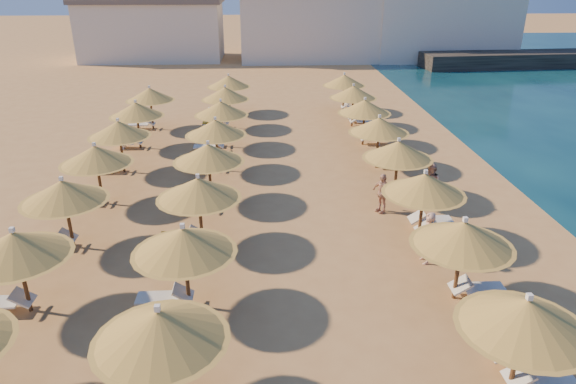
{
  "coord_description": "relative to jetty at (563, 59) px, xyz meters",
  "views": [
    {
      "loc": [
        -1.57,
        -14.13,
        9.12
      ],
      "look_at": [
        -0.65,
        4.0,
        1.3
      ],
      "focal_mm": 32.0,
      "sensor_mm": 36.0,
      "label": 1
    }
  ],
  "objects": [
    {
      "name": "ground",
      "position": [
        -29.9,
        -39.04,
        -0.75
      ],
      "size": [
        220.0,
        220.0,
        0.0
      ],
      "primitive_type": "plane",
      "color": "tan",
      "rests_on": "ground"
    },
    {
      "name": "jetty",
      "position": [
        0.0,
        0.0,
        0.0
      ],
      "size": [
        30.21,
        6.21,
        1.5
      ],
      "primitive_type": "cube",
      "rotation": [
        0.0,
        0.0,
        0.07
      ],
      "color": "black",
      "rests_on": "ground"
    },
    {
      "name": "hotel_blocks",
      "position": [
        -25.83,
        5.91,
        2.95
      ],
      "size": [
        47.54,
        9.87,
        8.1
      ],
      "color": "silver",
      "rests_on": "ground"
    },
    {
      "name": "parasol_row_east",
      "position": [
        -25.78,
        -34.75,
        1.4
      ],
      "size": [
        3.01,
        36.92,
        2.73
      ],
      "color": "brown",
      "rests_on": "ground"
    },
    {
      "name": "parasol_row_west",
      "position": [
        -33.75,
        -34.75,
        1.4
      ],
      "size": [
        3.01,
        36.92,
        2.73
      ],
      "color": "brown",
      "rests_on": "ground"
    },
    {
      "name": "parasol_row_inland",
      "position": [
        -38.36,
        -32.87,
        1.4
      ],
      "size": [
        3.01,
        25.62,
        2.73
      ],
      "color": "brown",
      "rests_on": "ground"
    },
    {
      "name": "loungers",
      "position": [
        -31.61,
        -34.53,
        -0.41
      ],
      "size": [
        15.63,
        34.55,
        0.66
      ],
      "color": "white",
      "rests_on": "ground"
    },
    {
      "name": "beachgoer_a",
      "position": [
        -26.05,
        -38.29,
        0.17
      ],
      "size": [
        0.48,
        0.7,
        1.85
      ],
      "primitive_type": "imported",
      "rotation": [
        0.0,
        0.0,
        -1.51
      ],
      "color": "tan",
      "rests_on": "ground"
    },
    {
      "name": "beachgoer_c",
      "position": [
        -26.69,
        -34.27,
        0.09
      ],
      "size": [
        0.87,
        1.05,
        1.68
      ],
      "primitive_type": "imported",
      "rotation": [
        0.0,
        0.0,
        -1.0
      ],
      "color": "tan",
      "rests_on": "ground"
    },
    {
      "name": "beachgoer_b",
      "position": [
        -24.51,
        -33.65,
        0.16
      ],
      "size": [
        0.77,
        0.95,
        1.82
      ],
      "primitive_type": "imported",
      "rotation": [
        0.0,
        0.0,
        -1.48
      ],
      "color": "tan",
      "rests_on": "ground"
    }
  ]
}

